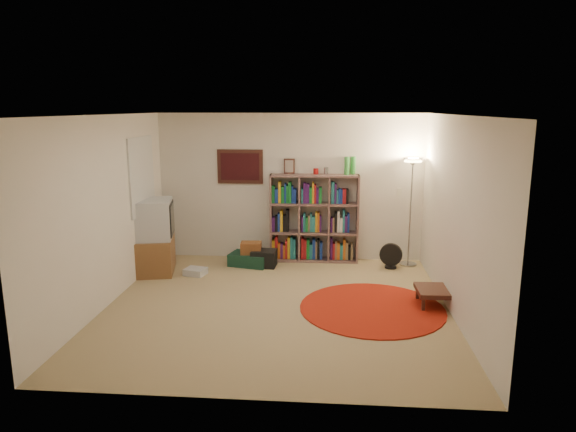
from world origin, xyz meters
name	(u,v)px	position (x,y,z in m)	size (l,w,h in m)	color
room	(273,213)	(-0.05, 0.05, 1.26)	(4.54, 4.54, 2.54)	#9A835A
bookshelf	(313,219)	(0.40, 2.17, 0.72)	(1.50, 0.46, 1.79)	brown
floor_lamp	(412,176)	(2.01, 1.98, 1.50)	(0.38, 0.38, 1.80)	#A2A1A6
floor_fan	(391,256)	(1.70, 1.76, 0.21)	(0.38, 0.23, 0.42)	black
tv_stand	(155,237)	(-2.08, 1.30, 0.57)	(0.72, 0.91, 1.18)	brown
dvd_box	(195,272)	(-1.41, 1.19, 0.05)	(0.37, 0.33, 0.10)	silver
suitcase	(249,259)	(-0.64, 1.76, 0.10)	(0.71, 0.55, 0.20)	#123224
wicker_basket	(251,248)	(-0.61, 1.75, 0.30)	(0.35, 0.26, 0.19)	brown
duffel_bag	(264,258)	(-0.39, 1.71, 0.14)	(0.42, 0.36, 0.28)	black
paper_towel	(306,251)	(0.28, 2.24, 0.12)	(0.12, 0.12, 0.24)	silver
red_rug	(372,308)	(1.26, 0.00, 0.01)	(1.90, 1.90, 0.02)	maroon
side_table	(437,291)	(2.11, 0.18, 0.20)	(0.53, 0.53, 0.24)	black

